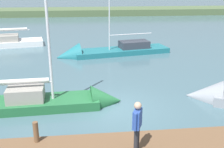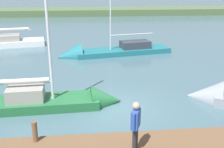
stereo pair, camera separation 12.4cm
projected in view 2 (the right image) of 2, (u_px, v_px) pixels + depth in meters
ground_plane at (116, 108)px, 13.83m from camera, size 200.00×200.00×0.00m
far_shoreline at (92, 14)px, 54.48m from camera, size 180.00×8.00×2.40m
mooring_post_near at (35, 132)px, 9.44m from camera, size 0.19×0.19×0.76m
sailboat_far_right at (105, 53)px, 23.93m from camera, size 10.34×4.12×12.12m
sailboat_mid_channel at (64, 102)px, 13.97m from camera, size 7.01×2.12×8.29m
person_on_dock at (136, 123)px, 8.70m from camera, size 0.40×0.61×1.77m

